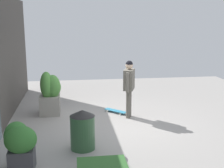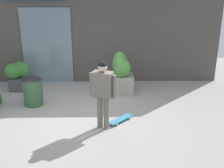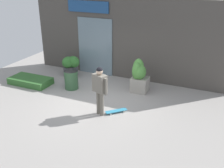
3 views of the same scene
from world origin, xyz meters
The scene contains 8 objects.
ground_plane centered at (0.00, 0.00, 0.00)m, with size 12.00×12.00×0.00m, color #9E9993.
building_facade centered at (-0.06, 2.93, 1.71)m, with size 8.75×0.31×3.44m.
skateboarder centered at (0.47, -0.56, 1.02)m, with size 0.60×0.40×1.66m.
skateboard centered at (0.91, -0.24, 0.06)m, with size 0.65×0.66×0.08m.
planter_box_left centered at (1.02, 1.70, 0.67)m, with size 0.65×0.64×1.31m.
planter_box_right centered at (-2.31, 2.05, 0.54)m, with size 0.75×0.64×0.91m.
trash_bin centered at (-1.52, 0.85, 0.45)m, with size 0.55×0.55×0.89m.
hedge_ledge centered at (-3.36, 0.55, 0.13)m, with size 1.74×0.90×0.27m, color #33662D.
Camera 3 is at (3.97, -7.43, 4.38)m, focal length 42.49 mm.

